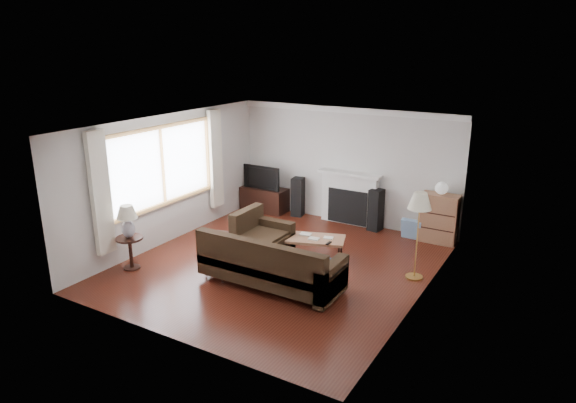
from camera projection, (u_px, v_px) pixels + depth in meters
The scene contains 17 objects.
room at pixel (279, 198), 8.74m from camera, with size 5.10×5.60×2.54m.
window at pixel (163, 166), 9.68m from camera, with size 0.12×2.74×1.54m, color olive.
curtain_near at pixel (100, 194), 8.45m from camera, with size 0.10×0.35×2.10m, color white.
curtain_far at pixel (216, 159), 10.95m from camera, with size 0.10×0.35×2.10m, color white.
fireplace at pixel (349, 198), 11.04m from camera, with size 1.40×0.26×1.15m, color white.
tv_stand at pixel (264, 199), 12.00m from camera, with size 1.09×0.49×0.55m, color black.
television at pixel (264, 177), 11.84m from camera, with size 0.95×0.12×0.54m, color black.
speaker_left at pixel (298, 197), 11.60m from camera, with size 0.24×0.29×0.88m, color black.
speaker_right at pixel (376, 210), 10.69m from camera, with size 0.24×0.29×0.88m, color black.
bookshelf at pixel (439, 218), 10.02m from camera, with size 0.72×0.34×0.98m, color #8E5D41.
globe_lamp at pixel (442, 188), 9.84m from camera, with size 0.24×0.24×0.24m, color white.
sectional_sofa at pixel (271, 262), 8.24m from camera, with size 2.53×1.85×0.82m, color black.
coffee_table at pixel (316, 248), 9.34m from camera, with size 1.03×0.56×0.40m, color #A06C4C.
footstool at pixel (223, 245), 9.51m from camera, with size 0.46×0.46×0.39m, color black.
floor_lamp at pixel (417, 236), 8.40m from camera, with size 0.38×0.38×1.49m, color #C18E43.
side_table at pixel (131, 253), 8.89m from camera, with size 0.46×0.46×0.58m, color black.
table_lamp at pixel (128, 222), 8.72m from camera, with size 0.35×0.35×0.57m, color silver.
Camera 1 is at (4.38, -7.13, 3.78)m, focal length 32.00 mm.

